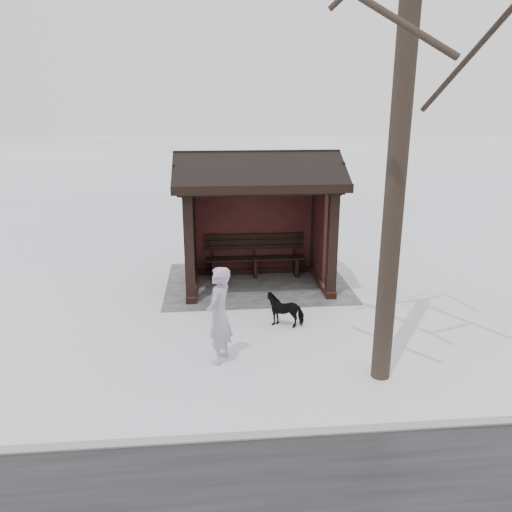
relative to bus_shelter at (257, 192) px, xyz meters
The scene contains 6 objects.
ground 2.17m from the bus_shelter, 90.00° to the left, with size 120.00×120.00×0.00m, color white.
kerb 6.05m from the bus_shelter, 90.00° to the left, with size 120.00×0.15×0.06m, color gray.
trampled_patch 2.16m from the bus_shelter, 90.00° to the right, with size 4.20×3.20×0.02m, color gray.
bus_shelter is the anchor object (origin of this frame).
pedestrian 4.00m from the bus_shelter, 75.33° to the left, with size 0.59×0.39×1.61m, color #AEA0BB.
dog 3.00m from the bus_shelter, 97.81° to the left, with size 0.33×0.73×0.62m, color black.
Camera 1 is at (1.05, 10.83, 4.02)m, focal length 35.00 mm.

